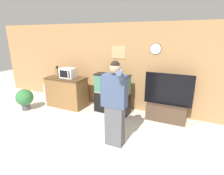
{
  "coord_description": "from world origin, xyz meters",
  "views": [
    {
      "loc": [
        1.96,
        -2.21,
        2.27
      ],
      "look_at": [
        0.28,
        1.42,
        1.05
      ],
      "focal_mm": 28.0,
      "sensor_mm": 36.0,
      "label": 1
    }
  ],
  "objects": [
    {
      "name": "tv_on_stand",
      "position": [
        1.47,
        2.36,
        0.38
      ],
      "size": [
        1.25,
        0.4,
        1.31
      ],
      "color": "#4C3828",
      "rests_on": "ground_plane"
    },
    {
      "name": "microwave",
      "position": [
        -1.55,
        2.1,
        1.11
      ],
      "size": [
        0.47,
        0.35,
        0.3
      ],
      "color": "white",
      "rests_on": "counter_island"
    },
    {
      "name": "potted_plant",
      "position": [
        -2.61,
        1.26,
        0.38
      ],
      "size": [
        0.51,
        0.51,
        0.66
      ],
      "color": "#4C4C51",
      "rests_on": "ground_plane"
    },
    {
      "name": "ground_plane",
      "position": [
        0.0,
        0.0,
        0.0
      ],
      "size": [
        18.0,
        18.0,
        0.0
      ],
      "primitive_type": "plane",
      "color": "beige"
    },
    {
      "name": "trash_bin",
      "position": [
        -2.5,
        2.13,
        0.36
      ],
      "size": [
        0.32,
        0.32,
        0.7
      ],
      "color": "#B7B7BC",
      "rests_on": "ground_plane"
    },
    {
      "name": "knife_block",
      "position": [
        -2.02,
        2.13,
        1.09
      ],
      "size": [
        0.1,
        0.09,
        0.35
      ],
      "color": "olive",
      "rests_on": "counter_island"
    },
    {
      "name": "wall_back_paneled",
      "position": [
        0.0,
        2.74,
        1.3
      ],
      "size": [
        10.0,
        0.08,
        2.6
      ],
      "color": "#A87A4C",
      "rests_on": "ground_plane"
    },
    {
      "name": "person_standing",
      "position": [
        0.64,
        0.78,
        0.94
      ],
      "size": [
        0.57,
        0.43,
        1.8
      ],
      "color": "#515156",
      "rests_on": "ground_plane"
    },
    {
      "name": "aquarium_on_stand",
      "position": [
        -0.08,
        2.23,
        0.58
      ],
      "size": [
        1.06,
        0.39,
        1.17
      ],
      "color": "black",
      "rests_on": "ground_plane"
    },
    {
      "name": "counter_island",
      "position": [
        -1.63,
        2.06,
        0.48
      ],
      "size": [
        1.27,
        0.67,
        0.96
      ],
      "color": "brown",
      "rests_on": "ground_plane"
    }
  ]
}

